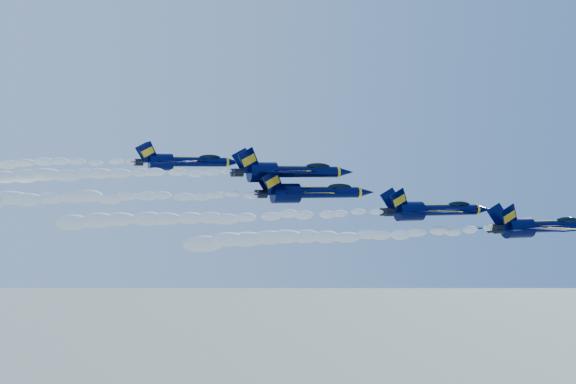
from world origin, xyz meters
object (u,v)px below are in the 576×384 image
object	(u,v)px
jet_lead	(540,226)
jet_fifth	(182,162)
jet_second	(431,210)
jet_fourth	(287,171)
jet_third	(309,192)

from	to	relation	value
jet_lead	jet_fifth	xyz separation A→B (m)	(-38.17, 28.31, 8.19)
jet_second	jet_fourth	xyz separation A→B (m)	(-12.88, 15.64, 4.73)
jet_lead	jet_fifth	world-z (taller)	jet_fifth
jet_lead	jet_third	xyz separation A→B (m)	(-22.94, 18.38, 3.96)
jet_lead	jet_third	distance (m)	29.66
jet_lead	jet_third	bearing A→B (deg)	141.30
jet_third	jet_fourth	size ratio (longest dim) A/B	0.98
jet_second	jet_third	xyz separation A→B (m)	(-10.08, 14.42, 1.92)
jet_fourth	jet_fifth	distance (m)	15.25
jet_lead	jet_fourth	xyz separation A→B (m)	(-25.74, 19.60, 6.78)
jet_third	jet_lead	bearing A→B (deg)	-38.70
jet_second	jet_lead	bearing A→B (deg)	-17.10
jet_fourth	jet_fifth	bearing A→B (deg)	144.98
jet_lead	jet_fourth	size ratio (longest dim) A/B	0.92
jet_third	jet_fourth	world-z (taller)	jet_fourth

